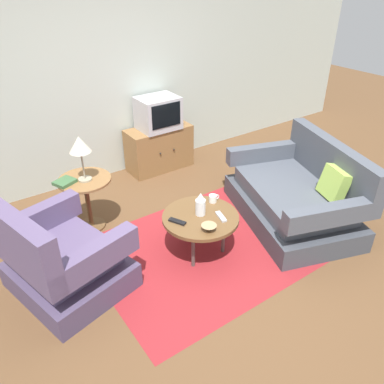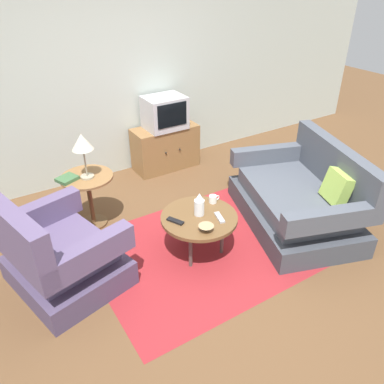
{
  "view_description": "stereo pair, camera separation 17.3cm",
  "coord_description": "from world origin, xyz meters",
  "px_view_note": "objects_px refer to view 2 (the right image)",
  "views": [
    {
      "loc": [
        -1.81,
        -2.26,
        2.52
      ],
      "look_at": [
        0.07,
        0.42,
        0.55
      ],
      "focal_mm": 35.83,
      "sensor_mm": 36.0,
      "label": 1
    },
    {
      "loc": [
        -1.67,
        -2.36,
        2.52
      ],
      "look_at": [
        0.07,
        0.42,
        0.55
      ],
      "focal_mm": 35.83,
      "sensor_mm": 36.0,
      "label": 2
    }
  ],
  "objects_px": {
    "television": "(165,112)",
    "mug": "(213,199)",
    "table_lamp": "(82,144)",
    "bowl": "(206,228)",
    "side_table": "(89,190)",
    "armchair": "(59,257)",
    "tv_remote_dark": "(175,221)",
    "tv_stand": "(165,148)",
    "couch": "(300,200)",
    "vase": "(199,204)",
    "coffee_table": "(199,219)",
    "book": "(67,179)",
    "tv_remote_silver": "(219,217)"
  },
  "relations": [
    {
      "from": "table_lamp",
      "to": "bowl",
      "type": "bearing_deg",
      "value": -61.97
    },
    {
      "from": "tv_stand",
      "to": "book",
      "type": "distance_m",
      "value": 1.76
    },
    {
      "from": "couch",
      "to": "vase",
      "type": "height_order",
      "value": "couch"
    },
    {
      "from": "television",
      "to": "book",
      "type": "bearing_deg",
      "value": -154.0
    },
    {
      "from": "mug",
      "to": "tv_remote_dark",
      "type": "bearing_deg",
      "value": -169.2
    },
    {
      "from": "tv_stand",
      "to": "bowl",
      "type": "bearing_deg",
      "value": -108.77
    },
    {
      "from": "vase",
      "to": "tv_remote_dark",
      "type": "xyz_separation_m",
      "value": [
        -0.26,
        0.01,
        -0.1
      ]
    },
    {
      "from": "tv_remote_silver",
      "to": "mug",
      "type": "bearing_deg",
      "value": -7.74
    },
    {
      "from": "mug",
      "to": "tv_remote_silver",
      "type": "height_order",
      "value": "mug"
    },
    {
      "from": "couch",
      "to": "television",
      "type": "bearing_deg",
      "value": 35.76
    },
    {
      "from": "armchair",
      "to": "book",
      "type": "bearing_deg",
      "value": 141.27
    },
    {
      "from": "armchair",
      "to": "book",
      "type": "distance_m",
      "value": 0.92
    },
    {
      "from": "side_table",
      "to": "mug",
      "type": "height_order",
      "value": "side_table"
    },
    {
      "from": "armchair",
      "to": "television",
      "type": "height_order",
      "value": "television"
    },
    {
      "from": "television",
      "to": "book",
      "type": "height_order",
      "value": "television"
    },
    {
      "from": "tv_remote_silver",
      "to": "book",
      "type": "distance_m",
      "value": 1.61
    },
    {
      "from": "table_lamp",
      "to": "side_table",
      "type": "bearing_deg",
      "value": 90.76
    },
    {
      "from": "vase",
      "to": "couch",
      "type": "bearing_deg",
      "value": -8.16
    },
    {
      "from": "bowl",
      "to": "tv_remote_dark",
      "type": "xyz_separation_m",
      "value": [
        -0.16,
        0.27,
        -0.02
      ]
    },
    {
      "from": "couch",
      "to": "bowl",
      "type": "height_order",
      "value": "couch"
    },
    {
      "from": "vase",
      "to": "tv_remote_dark",
      "type": "bearing_deg",
      "value": 177.21
    },
    {
      "from": "couch",
      "to": "television",
      "type": "height_order",
      "value": "television"
    },
    {
      "from": "tv_stand",
      "to": "television",
      "type": "relative_size",
      "value": 1.69
    },
    {
      "from": "armchair",
      "to": "tv_remote_dark",
      "type": "relative_size",
      "value": 6.49
    },
    {
      "from": "television",
      "to": "bowl",
      "type": "height_order",
      "value": "television"
    },
    {
      "from": "couch",
      "to": "armchair",
      "type": "bearing_deg",
      "value": 99.33
    },
    {
      "from": "bowl",
      "to": "tv_remote_dark",
      "type": "distance_m",
      "value": 0.32
    },
    {
      "from": "couch",
      "to": "coffee_table",
      "type": "distance_m",
      "value": 1.24
    },
    {
      "from": "side_table",
      "to": "bowl",
      "type": "relative_size",
      "value": 4.24
    },
    {
      "from": "side_table",
      "to": "tv_stand",
      "type": "bearing_deg",
      "value": 30.21
    },
    {
      "from": "bowl",
      "to": "mug",
      "type": "bearing_deg",
      "value": 47.87
    },
    {
      "from": "armchair",
      "to": "side_table",
      "type": "height_order",
      "value": "armchair"
    },
    {
      "from": "mug",
      "to": "book",
      "type": "relative_size",
      "value": 0.5
    },
    {
      "from": "bowl",
      "to": "book",
      "type": "xyz_separation_m",
      "value": [
        -0.85,
        1.28,
        0.16
      ]
    },
    {
      "from": "television",
      "to": "tv_remote_dark",
      "type": "relative_size",
      "value": 3.01
    },
    {
      "from": "television",
      "to": "tv_remote_dark",
      "type": "distance_m",
      "value": 2.0
    },
    {
      "from": "television",
      "to": "couch",
      "type": "bearing_deg",
      "value": -72.88
    },
    {
      "from": "table_lamp",
      "to": "mug",
      "type": "bearing_deg",
      "value": -41.38
    },
    {
      "from": "tv_stand",
      "to": "bowl",
      "type": "relative_size",
      "value": 6.28
    },
    {
      "from": "television",
      "to": "table_lamp",
      "type": "xyz_separation_m",
      "value": [
        -1.36,
        -0.8,
        0.17
      ]
    },
    {
      "from": "armchair",
      "to": "television",
      "type": "relative_size",
      "value": 2.16
    },
    {
      "from": "table_lamp",
      "to": "tv_remote_dark",
      "type": "bearing_deg",
      "value": -62.94
    },
    {
      "from": "tv_stand",
      "to": "tv_remote_dark",
      "type": "height_order",
      "value": "tv_stand"
    },
    {
      "from": "side_table",
      "to": "table_lamp",
      "type": "relative_size",
      "value": 1.25
    },
    {
      "from": "couch",
      "to": "television",
      "type": "relative_size",
      "value": 3.38
    },
    {
      "from": "bowl",
      "to": "table_lamp",
      "type": "bearing_deg",
      "value": 118.03
    },
    {
      "from": "vase",
      "to": "book",
      "type": "distance_m",
      "value": 1.4
    },
    {
      "from": "television",
      "to": "mug",
      "type": "bearing_deg",
      "value": -102.4
    },
    {
      "from": "tv_remote_dark",
      "to": "book",
      "type": "height_order",
      "value": "book"
    },
    {
      "from": "armchair",
      "to": "tv_remote_dark",
      "type": "distance_m",
      "value": 1.08
    }
  ]
}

